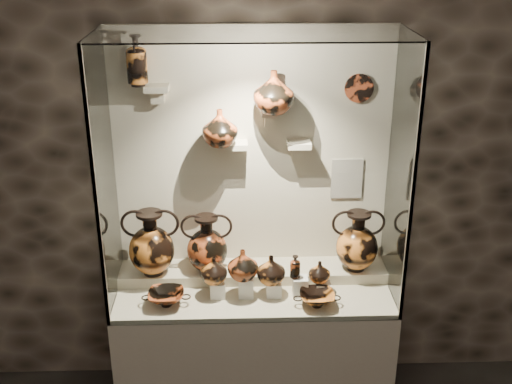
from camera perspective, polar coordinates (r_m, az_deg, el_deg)
wall_back at (r=3.96m, az=-0.35°, el=3.22°), size 5.00×0.02×3.20m
plinth at (r=4.25m, az=-0.18°, el=-13.71°), size 1.70×0.60×0.80m
front_tier at (r=4.01m, az=-0.19°, el=-8.96°), size 1.68×0.58×0.03m
rear_tier at (r=4.14m, az=-0.27°, el=-7.27°), size 1.70×0.25×0.10m
back_panel at (r=3.95m, az=-0.35°, el=3.20°), size 1.70×0.03×1.60m
glass_front at (r=3.38m, az=-0.05°, el=-0.31°), size 1.70×0.01×1.60m
glass_left at (r=3.73m, az=-13.31°, el=1.32°), size 0.01×0.60×1.60m
glass_right at (r=3.78m, az=12.74°, el=1.65°), size 0.01×0.60×1.60m
glass_top at (r=3.45m, az=-0.23°, el=13.93°), size 1.70×0.60×0.01m
frame_post_left at (r=3.47m, az=-14.07°, el=-0.45°), size 0.02×0.02×1.60m
frame_post_right at (r=3.52m, az=13.76°, el=-0.08°), size 0.02×0.02×1.60m
pedestal_a at (r=3.94m, az=-3.41°, el=-8.59°), size 0.09×0.09×0.10m
pedestal_b at (r=3.93m, az=-0.91°, el=-8.37°), size 0.09×0.09×0.13m
pedestal_c at (r=3.94m, az=1.59°, el=-8.57°), size 0.09×0.09×0.09m
pedestal_d at (r=3.95m, az=3.94°, el=-8.33°), size 0.09×0.09×0.12m
pedestal_e at (r=3.97m, az=5.96°, el=-8.51°), size 0.09×0.09×0.08m
bracket_ul at (r=3.77m, az=-8.81°, el=9.11°), size 0.14×0.12×0.04m
bracket_ca at (r=3.85m, az=-1.81°, el=4.20°), size 0.14×0.12×0.04m
bracket_cb at (r=3.79m, az=1.20°, el=7.10°), size 0.10×0.12×0.04m
bracket_cc at (r=3.87m, az=3.85°, el=4.26°), size 0.14×0.12×0.04m
amphora_left at (r=4.00m, az=-9.29°, el=-4.49°), size 0.39×0.39×0.42m
amphora_mid at (r=4.00m, az=-4.38°, el=-4.62°), size 0.36×0.36×0.38m
amphora_right at (r=4.06m, az=8.99°, el=-4.31°), size 0.37×0.37×0.39m
jug_a at (r=3.87m, az=-3.77°, el=-6.91°), size 0.21×0.21×0.17m
jug_b at (r=3.83m, az=-1.18°, el=-6.44°), size 0.23×0.23×0.19m
jug_c at (r=3.87m, az=1.34°, el=-6.89°), size 0.21×0.21×0.18m
jug_e at (r=3.93m, az=5.66°, el=-7.06°), size 0.17×0.17×0.14m
lekythos_small at (r=3.87m, az=3.50°, el=-6.52°), size 0.09×0.09×0.17m
kylix_left at (r=3.88m, az=-7.99°, el=-9.22°), size 0.33×0.30×0.11m
kylix_right at (r=3.85m, az=5.44°, el=-9.35°), size 0.30×0.26×0.11m
lekythos_tall at (r=3.74m, az=-10.58°, el=11.65°), size 0.16×0.16×0.32m
ovoid_vase_a at (r=3.76m, az=-3.23°, el=5.74°), size 0.26×0.26×0.22m
ovoid_vase_b at (r=3.69m, az=1.58°, el=8.90°), size 0.31×0.31×0.25m
wall_plate at (r=3.87m, az=9.14°, el=9.10°), size 0.17×0.02×0.17m
info_placard at (r=4.04m, az=8.07°, el=1.19°), size 0.20×0.01×0.26m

